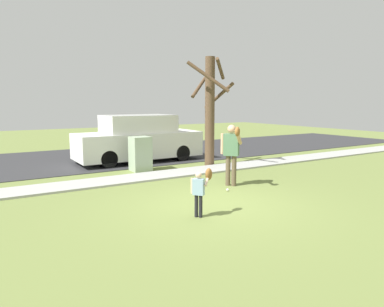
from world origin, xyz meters
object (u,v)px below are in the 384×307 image
(street_tree_near, at_px, (210,108))
(baseball, at_px, (228,190))
(person_adult, at_px, (232,149))
(person_child, at_px, (202,186))
(utility_cabinet, at_px, (140,154))
(parked_van_white, at_px, (138,139))

(street_tree_near, bearing_deg, baseball, -117.64)
(person_adult, relative_size, person_child, 1.75)
(baseball, bearing_deg, utility_cabinet, 101.84)
(person_child, xyz_separation_m, baseball, (1.78, 1.42, -0.62))
(person_adult, distance_m, baseball, 1.23)
(utility_cabinet, xyz_separation_m, street_tree_near, (2.70, -0.38, 1.59))
(person_child, relative_size, street_tree_near, 0.25)
(utility_cabinet, bearing_deg, person_adult, -69.79)
(person_adult, distance_m, person_child, 2.94)
(person_adult, height_order, street_tree_near, street_tree_near)
(person_child, bearing_deg, person_adult, 0.49)
(person_adult, relative_size, utility_cabinet, 1.46)
(person_adult, distance_m, street_tree_near, 3.61)
(parked_van_white, bearing_deg, baseball, -89.25)
(person_adult, xyz_separation_m, baseball, (-0.46, -0.44, -1.04))
(person_adult, height_order, person_child, person_adult)
(person_child, height_order, street_tree_near, street_tree_near)
(utility_cabinet, bearing_deg, baseball, -78.16)
(person_adult, height_order, utility_cabinet, person_adult)
(baseball, distance_m, utility_cabinet, 4.08)
(street_tree_near, distance_m, parked_van_white, 3.27)
(utility_cabinet, bearing_deg, person_child, -100.04)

